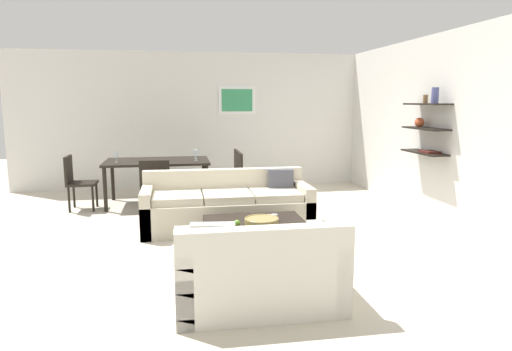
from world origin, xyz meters
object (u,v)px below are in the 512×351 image
apple_on_coffee_table (237,223)px  dining_chair_right_far (230,171)px  coffee_table (257,240)px  dining_chair_right_near (233,175)px  dining_chair_left_near (76,179)px  decorative_bowl (262,221)px  candle_jar (274,218)px  dining_chair_foot (155,184)px  loveseat_white (257,272)px  dining_table (157,164)px  wine_glass_right_far (195,153)px  sofa_beige (227,207)px  wine_glass_right_near (196,153)px  wine_glass_left_near (116,155)px

apple_on_coffee_table → dining_chair_right_far: 3.25m
coffee_table → dining_chair_right_near: dining_chair_right_near is taller
dining_chair_left_near → decorative_bowl: bearing=-47.9°
candle_jar → dining_chair_foot: 2.41m
loveseat_white → dining_table: loveseat_white is taller
apple_on_coffee_table → wine_glass_right_far: size_ratio=0.46×
dining_table → dining_chair_right_far: 1.30m
sofa_beige → dining_chair_right_far: size_ratio=2.59×
candle_jar → wine_glass_right_far: 3.12m
candle_jar → apple_on_coffee_table: (-0.45, -0.14, -0.00)m
coffee_table → wine_glass_right_near: bearing=101.0°
wine_glass_right_near → wine_glass_right_far: size_ratio=1.16×
dining_chair_right_far → dining_chair_right_near: bearing=-90.0°
coffee_table → candle_jar: candle_jar is taller
loveseat_white → wine_glass_right_near: size_ratio=7.80×
dining_chair_right_near → wine_glass_right_far: size_ratio=5.66×
coffee_table → decorative_bowl: size_ratio=2.98×
dining_chair_right_far → dining_chair_left_near: bearing=-169.8°
wine_glass_left_near → wine_glass_right_near: (1.30, 0.00, 0.00)m
dining_chair_right_near → wine_glass_right_far: bearing=150.3°
apple_on_coffee_table → wine_glass_left_near: (-1.62, 2.88, 0.45)m
dining_chair_right_far → apple_on_coffee_table: bearing=-95.3°
decorative_bowl → apple_on_coffee_table: 0.28m
sofa_beige → dining_chair_left_near: size_ratio=2.59×
decorative_bowl → dining_chair_right_near: 2.79m
apple_on_coffee_table → wine_glass_right_near: wine_glass_right_near is taller
wine_glass_left_near → dining_chair_right_near: bearing=-3.1°
dining_table → wine_glass_right_near: 0.69m
coffee_table → dining_chair_right_near: size_ratio=1.30×
decorative_bowl → dining_chair_left_near: bearing=132.1°
candle_jar → dining_chair_left_near: 3.76m
candle_jar → wine_glass_right_near: (-0.77, 2.74, 0.45)m
loveseat_white → wine_glass_right_far: size_ratio=9.04×
dining_chair_right_near → dining_chair_left_near: bearing=180.0°
dining_chair_right_near → wine_glass_right_near: (-0.62, 0.10, 0.37)m
loveseat_white → dining_chair_right_near: dining_chair_right_near is taller
decorative_bowl → apple_on_coffee_table: decorative_bowl is taller
wine_glass_right_near → loveseat_white: bearing=-85.2°
decorative_bowl → dining_chair_left_near: 3.75m
coffee_table → wine_glass_left_near: bearing=123.3°
candle_jar → wine_glass_right_near: size_ratio=0.44×
sofa_beige → candle_jar: 1.23m
dining_chair_right_far → wine_glass_left_near: bearing=-169.6°
dining_chair_foot → wine_glass_right_near: bearing=50.5°
coffee_table → decorative_bowl: decorative_bowl is taller
dining_chair_left_near → dining_chair_foot: bearing=-28.4°
candle_jar → decorative_bowl: bearing=-138.7°
sofa_beige → dining_table: (-1.00, 1.72, 0.39)m
candle_jar → wine_glass_left_near: 3.46m
decorative_bowl → dining_chair_right_far: dining_chair_right_far is taller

